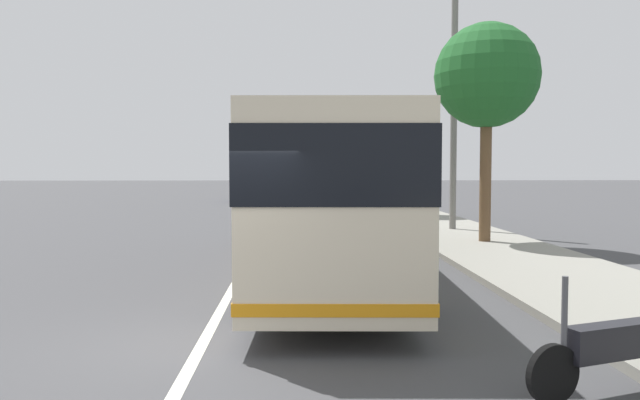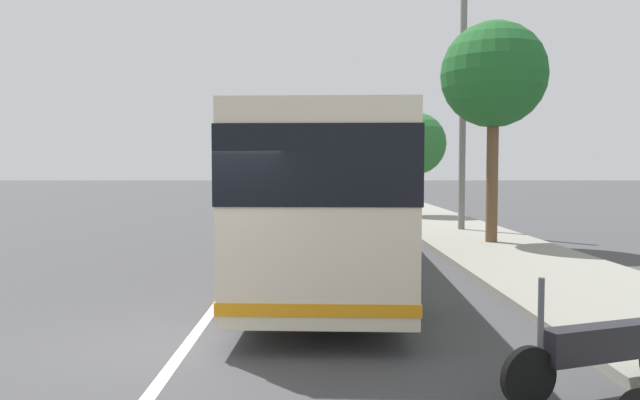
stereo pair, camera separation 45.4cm
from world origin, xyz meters
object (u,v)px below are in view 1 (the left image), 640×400
at_px(motorcycle_angled, 619,348).
at_px(roadside_tree_mid_block, 487,77).
at_px(roadside_tree_far_block, 403,144).
at_px(utility_pole, 454,114).
at_px(coach_bus, 330,189).
at_px(car_side_street, 249,192).
at_px(car_oncoming, 317,193).
at_px(car_far_distant, 310,190).

relative_size(motorcycle_angled, roadside_tree_mid_block, 0.34).
distance_m(roadside_tree_far_block, utility_pole, 6.45).
height_order(motorcycle_angled, utility_pole, utility_pole).
distance_m(motorcycle_angled, roadside_tree_mid_block, 12.73).
distance_m(coach_bus, motorcycle_angled, 7.80).
xyz_separation_m(car_side_street, car_oncoming, (-2.31, -4.70, 0.01)).
relative_size(roadside_tree_mid_block, roadside_tree_far_block, 1.34).
distance_m(coach_bus, utility_pole, 9.75).
bearing_deg(roadside_tree_mid_block, motorcycle_angled, 168.86).
height_order(motorcycle_angled, car_oncoming, car_oncoming).
relative_size(coach_bus, motorcycle_angled, 5.57).
bearing_deg(motorcycle_angled, car_oncoming, -105.89).
xyz_separation_m(car_far_distant, roadside_tree_far_block, (-19.01, -3.93, 2.78)).
height_order(car_side_street, roadside_tree_far_block, roadside_tree_far_block).
distance_m(coach_bus, car_far_distant, 33.51).
distance_m(coach_bus, roadside_tree_mid_block, 7.30).
relative_size(car_side_street, roadside_tree_mid_block, 0.62).
bearing_deg(car_oncoming, car_far_distant, -0.95).
xyz_separation_m(car_side_street, utility_pole, (-20.96, -8.94, 3.55)).
relative_size(car_oncoming, utility_pole, 0.54).
xyz_separation_m(car_side_street, roadside_tree_mid_block, (-24.63, -8.95, 4.30)).
bearing_deg(car_far_distant, roadside_tree_mid_block, -167.74).
bearing_deg(roadside_tree_far_block, car_side_street, 29.59).
bearing_deg(roadside_tree_mid_block, roadside_tree_far_block, 3.78).
bearing_deg(car_oncoming, coach_bus, 174.84).
bearing_deg(car_far_distant, car_side_street, 138.67).
height_order(coach_bus, roadside_tree_far_block, roadside_tree_far_block).
distance_m(car_oncoming, car_far_distant, 6.74).
bearing_deg(roadside_tree_far_block, motorcycle_angled, 175.69).
bearing_deg(car_oncoming, roadside_tree_far_block, -167.58).
bearing_deg(car_far_distant, coach_bus, -177.18).
height_order(roadside_tree_mid_block, roadside_tree_far_block, roadside_tree_mid_block).
height_order(motorcycle_angled, roadside_tree_far_block, roadside_tree_far_block).
distance_m(car_oncoming, roadside_tree_far_block, 13.08).
xyz_separation_m(coach_bus, car_far_distant, (33.49, -0.27, -1.19)).
xyz_separation_m(car_oncoming, car_far_distant, (6.73, 0.34, -0.04)).
distance_m(motorcycle_angled, roadside_tree_far_block, 21.98).
bearing_deg(roadside_tree_mid_block, coach_bus, 132.45).
distance_m(coach_bus, car_side_street, 29.38).
bearing_deg(roadside_tree_far_block, car_far_distant, 11.67).
xyz_separation_m(motorcycle_angled, car_side_street, (36.31, 6.65, 0.21)).
distance_m(car_side_street, roadside_tree_far_block, 17.01).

